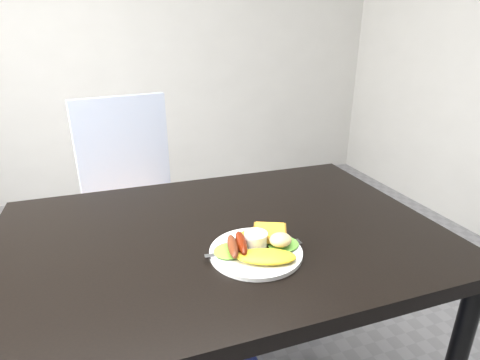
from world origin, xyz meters
name	(u,v)px	position (x,y,z in m)	size (l,w,h in m)	color
room_back_panel	(135,20)	(0.00, 2.25, 1.35)	(4.00, 0.04, 2.70)	silver
dining_table	(221,237)	(0.00, 0.00, 0.73)	(1.20, 0.80, 0.04)	black
dining_chair	(132,216)	(-0.21, 0.79, 0.45)	(0.45, 0.45, 0.05)	tan
person	(135,155)	(-0.19, 0.45, 0.85)	(0.61, 0.41, 1.71)	navy
plate	(256,252)	(0.05, -0.14, 0.76)	(0.23, 0.23, 0.01)	white
lettuce_left	(230,251)	(-0.01, -0.13, 0.77)	(0.08, 0.08, 0.01)	#49971C
lettuce_right	(283,244)	(0.12, -0.14, 0.77)	(0.08, 0.07, 0.01)	#40882A
omelette	(266,256)	(0.06, -0.19, 0.77)	(0.14, 0.07, 0.02)	gold
sausage_a	(233,246)	(-0.01, -0.14, 0.78)	(0.03, 0.10, 0.03)	#5F3312
sausage_b	(241,243)	(0.02, -0.13, 0.78)	(0.03, 0.11, 0.03)	#641600
ramekin	(256,239)	(0.06, -0.12, 0.78)	(0.06, 0.06, 0.03)	white
toast_a	(257,235)	(0.07, -0.09, 0.77)	(0.07, 0.07, 0.01)	brown
toast_b	(270,233)	(0.10, -0.11, 0.78)	(0.08, 0.08, 0.01)	olive
potato_salad	(280,240)	(0.11, -0.15, 0.79)	(0.06, 0.05, 0.03)	beige
fork	(242,252)	(0.01, -0.14, 0.76)	(0.18, 0.01, 0.00)	#ADAFB7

